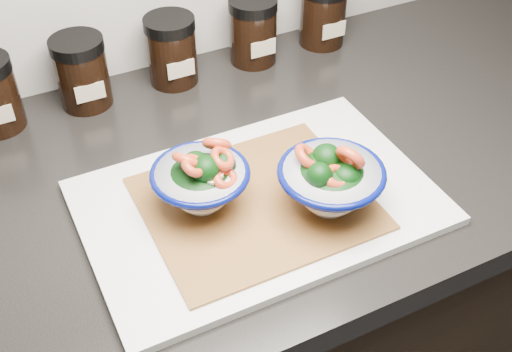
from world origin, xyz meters
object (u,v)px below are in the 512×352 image
bowl_right (330,181)px  spice_jar_c (172,50)px  bowl_left (202,181)px  spice_jar_e (323,13)px  cutting_board (258,202)px  spice_jar_d (253,30)px  spice_jar_b (82,72)px

bowl_right → spice_jar_c: bowl_right is taller
bowl_left → spice_jar_e: same height
spice_jar_e → spice_jar_c: bearing=180.0°
bowl_right → cutting_board: bearing=143.0°
bowl_right → spice_jar_c: (-0.06, 0.39, -0.00)m
spice_jar_d → spice_jar_e: size_ratio=1.00×
spice_jar_b → spice_jar_d: same height
spice_jar_e → spice_jar_d: bearing=180.0°
cutting_board → spice_jar_d: (0.16, 0.33, 0.05)m
bowl_right → spice_jar_b: 0.44m
bowl_left → spice_jar_d: 0.39m
cutting_board → spice_jar_e: size_ratio=3.98×
cutting_board → spice_jar_c: spice_jar_c is taller
bowl_left → spice_jar_d: same height
cutting_board → bowl_right: bowl_right is taller
spice_jar_c → bowl_right: bearing=-80.8°
spice_jar_b → spice_jar_e: bearing=0.0°
spice_jar_d → spice_jar_e: 0.14m
cutting_board → spice_jar_e: 0.45m
bowl_left → spice_jar_e: (0.36, 0.31, 0.00)m
bowl_left → spice_jar_e: bearing=40.8°
cutting_board → spice_jar_b: bearing=112.4°
spice_jar_d → spice_jar_e: bearing=0.0°
bowl_left → spice_jar_d: bearing=54.3°
bowl_left → spice_jar_d: (0.23, 0.31, 0.00)m
spice_jar_b → spice_jar_d: size_ratio=1.00×
spice_jar_c → cutting_board: bearing=-91.7°
bowl_left → spice_jar_b: same height
spice_jar_e → cutting_board: bearing=-131.5°
spice_jar_b → spice_jar_c: bearing=0.0°
bowl_right → spice_jar_b: size_ratio=1.19×
spice_jar_b → spice_jar_c: same height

